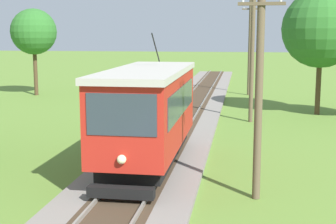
{
  "coord_description": "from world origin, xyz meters",
  "views": [
    {
      "loc": [
        3.45,
        -2.55,
        5.11
      ],
      "look_at": [
        0.13,
        18.74,
        1.56
      ],
      "focal_mm": 51.5,
      "sensor_mm": 36.0,
      "label": 1
    }
  ],
  "objects_px": {
    "tree_left_near": "(34,32)",
    "utility_pole_mid": "(252,51)",
    "tree_horizon": "(321,29)",
    "utility_pole_near_tram": "(259,87)",
    "utility_pole_far": "(250,46)",
    "red_tram": "(148,112)"
  },
  "relations": [
    {
      "from": "tree_left_near",
      "to": "utility_pole_mid",
      "type": "bearing_deg",
      "value": -28.87
    },
    {
      "from": "tree_horizon",
      "to": "utility_pole_mid",
      "type": "bearing_deg",
      "value": -142.18
    },
    {
      "from": "utility_pole_near_tram",
      "to": "tree_left_near",
      "type": "relative_size",
      "value": 0.96
    },
    {
      "from": "tree_left_near",
      "to": "tree_horizon",
      "type": "height_order",
      "value": "tree_horizon"
    },
    {
      "from": "tree_left_near",
      "to": "utility_pole_far",
      "type": "bearing_deg",
      "value": 8.6
    },
    {
      "from": "red_tram",
      "to": "utility_pole_far",
      "type": "bearing_deg",
      "value": 80.22
    },
    {
      "from": "red_tram",
      "to": "utility_pole_mid",
      "type": "distance_m",
      "value": 11.48
    },
    {
      "from": "utility_pole_mid",
      "to": "utility_pole_far",
      "type": "distance_m",
      "value": 12.24
    },
    {
      "from": "utility_pole_mid",
      "to": "tree_horizon",
      "type": "bearing_deg",
      "value": 37.82
    },
    {
      "from": "utility_pole_mid",
      "to": "tree_left_near",
      "type": "height_order",
      "value": "utility_pole_mid"
    },
    {
      "from": "tree_horizon",
      "to": "tree_left_near",
      "type": "bearing_deg",
      "value": 163.68
    },
    {
      "from": "red_tram",
      "to": "utility_pole_far",
      "type": "xyz_separation_m",
      "value": [
        3.94,
        22.86,
        1.89
      ]
    },
    {
      "from": "utility_pole_far",
      "to": "tree_left_near",
      "type": "bearing_deg",
      "value": -171.4
    },
    {
      "from": "utility_pole_near_tram",
      "to": "utility_pole_mid",
      "type": "height_order",
      "value": "utility_pole_mid"
    },
    {
      "from": "utility_pole_near_tram",
      "to": "utility_pole_mid",
      "type": "xyz_separation_m",
      "value": [
        0.0,
        13.16,
        0.59
      ]
    },
    {
      "from": "red_tram",
      "to": "tree_horizon",
      "type": "distance_m",
      "value": 16.42
    },
    {
      "from": "utility_pole_near_tram",
      "to": "tree_left_near",
      "type": "bearing_deg",
      "value": 127.43
    },
    {
      "from": "utility_pole_far",
      "to": "tree_left_near",
      "type": "height_order",
      "value": "utility_pole_far"
    },
    {
      "from": "red_tram",
      "to": "utility_pole_near_tram",
      "type": "distance_m",
      "value": 4.86
    },
    {
      "from": "utility_pole_near_tram",
      "to": "utility_pole_far",
      "type": "xyz_separation_m",
      "value": [
        0.0,
        25.4,
        0.6
      ]
    },
    {
      "from": "tree_horizon",
      "to": "utility_pole_near_tram",
      "type": "bearing_deg",
      "value": -104.39
    },
    {
      "from": "red_tram",
      "to": "utility_pole_near_tram",
      "type": "xyz_separation_m",
      "value": [
        3.94,
        -2.53,
        1.29
      ]
    }
  ]
}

